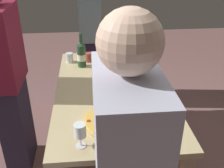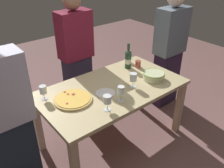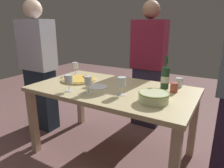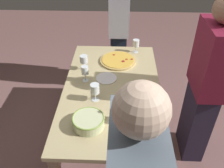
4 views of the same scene
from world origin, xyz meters
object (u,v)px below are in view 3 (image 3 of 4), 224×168
Objects in this scene: cup_ceramic at (179,82)px; person_guest_left at (148,66)px; wine_glass_near_pizza at (88,81)px; side_plate at (97,87)px; cup_amber at (174,87)px; pizza at (79,79)px; wine_bottle at (165,76)px; serving_bowl at (154,97)px; wine_glass_by_bottle at (122,83)px; wine_glass_far_left at (69,79)px; dining_table at (112,96)px; wine_glass_far_right at (75,66)px; person_guest_right at (39,68)px.

cup_ceramic is 0.06× the size of person_guest_left.
wine_glass_near_pizza is 0.23m from side_plate.
wine_glass_near_pizza is 1.80× the size of cup_amber.
side_plate is at bearing -8.30° from person_guest_left.
wine_bottle is at bearing 12.07° from pizza.
serving_bowl is 0.77× the size of wine_bottle.
wine_glass_near_pizza is at bearing -146.78° from cup_amber.
wine_glass_by_bottle reaches higher than wine_glass_far_left.
wine_bottle is 3.40× the size of cup_ceramic.
dining_table is 10.14× the size of wine_glass_far_left.
side_plate is 0.12× the size of person_guest_left.
serving_bowl is 1.23× the size of side_plate.
person_guest_left is at bearing 96.94° from wine_glass_by_bottle.
person_guest_left reaches higher than wine_bottle.
wine_bottle is 0.70m from person_guest_left.
wine_glass_by_bottle is 0.34m from side_plate.
pizza is 2.51× the size of wine_glass_far_right.
wine_glass_by_bottle is at bearing -24.13° from wine_glass_far_right.
wine_bottle is at bearing -0.06° from wine_glass_far_right.
dining_table is 0.47m from wine_glass_far_left.
cup_ceramic reaches higher than cup_amber.
wine_glass_far_right is at bearing 160.72° from serving_bowl.
cup_amber is 0.74m from side_plate.
wine_glass_by_bottle is (-0.31, 0.02, 0.07)m from serving_bowl.
wine_glass_far_left reaches higher than wine_glass_far_right.
person_guest_left is (-0.12, 0.97, -0.03)m from wine_glass_by_bottle.
person_guest_left is at bearing 113.18° from serving_bowl.
person_guest_right is at bearing 173.71° from side_plate.
dining_table is 16.90× the size of cup_ceramic.
dining_table is 17.74× the size of cup_amber.
wine_glass_near_pizza reaches higher than cup_amber.
serving_bowl is at bearing 9.40° from wine_glass_near_pizza.
wine_glass_near_pizza is at bearing -4.05° from person_guest_left.
pizza is 0.97m from serving_bowl.
person_guest_left is at bearing 77.32° from side_plate.
serving_bowl is at bearing -103.14° from cup_amber.
person_guest_right is (-1.67, -0.13, 0.03)m from cup_amber.
wine_bottle is 0.93m from wine_glass_far_left.
wine_glass_far_left is (0.17, -0.34, 0.10)m from pizza.
dining_table is 0.48m from pizza.
dining_table is 0.98× the size of person_guest_right.
cup_amber is at bearing 28.64° from wine_glass_far_left.
side_plate is at bearing 170.82° from serving_bowl.
wine_glass_far_right reaches higher than cup_amber.
wine_glass_near_pizza is at bearing -137.83° from wine_bottle.
person_guest_left reaches higher than wine_glass_near_pizza.
wine_bottle reaches higher than side_plate.
serving_bowl is at bearing -9.18° from side_plate.
wine_bottle is at bearing 27.18° from side_plate.
pizza is 1.55× the size of serving_bowl.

